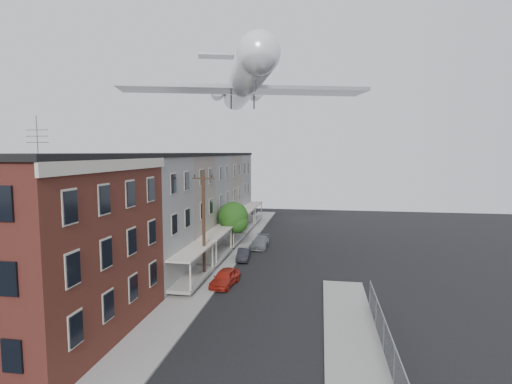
# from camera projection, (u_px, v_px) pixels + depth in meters

# --- Properties ---
(sidewalk_left) EXTENTS (3.00, 62.00, 0.12)m
(sidewalk_left) POSITION_uv_depth(u_px,v_px,m) (223.00, 260.00, 38.41)
(sidewalk_left) COLOR gray
(sidewalk_left) RESTS_ON ground
(sidewalk_right) EXTENTS (3.00, 26.00, 0.12)m
(sidewalk_right) POSITION_uv_depth(u_px,v_px,m) (357.00, 370.00, 18.97)
(sidewalk_right) COLOR gray
(sidewalk_right) RESTS_ON ground
(curb_left) EXTENTS (0.15, 62.00, 0.14)m
(curb_left) POSITION_uv_depth(u_px,v_px,m) (238.00, 260.00, 38.18)
(curb_left) COLOR gray
(curb_left) RESTS_ON ground
(curb_right) EXTENTS (0.15, 26.00, 0.14)m
(curb_right) POSITION_uv_depth(u_px,v_px,m) (326.00, 367.00, 19.20)
(curb_right) COLOR gray
(curb_right) RESTS_ON ground
(corner_building) EXTENTS (10.31, 12.30, 12.15)m
(corner_building) POSITION_uv_depth(u_px,v_px,m) (36.00, 246.00, 22.25)
(corner_building) COLOR #3A1312
(corner_building) RESTS_ON ground
(row_house_a) EXTENTS (11.98, 7.00, 10.30)m
(row_house_a) POSITION_uv_depth(u_px,v_px,m) (121.00, 219.00, 31.58)
(row_house_a) COLOR slate
(row_house_a) RESTS_ON ground
(row_house_b) EXTENTS (11.98, 7.00, 10.30)m
(row_house_b) POSITION_uv_depth(u_px,v_px,m) (157.00, 207.00, 38.45)
(row_house_b) COLOR slate
(row_house_b) RESTS_ON ground
(row_house_c) EXTENTS (11.98, 7.00, 10.30)m
(row_house_c) POSITION_uv_depth(u_px,v_px,m) (182.00, 199.00, 45.33)
(row_house_c) COLOR slate
(row_house_c) RESTS_ON ground
(row_house_d) EXTENTS (11.98, 7.00, 10.30)m
(row_house_d) POSITION_uv_depth(u_px,v_px,m) (200.00, 192.00, 52.20)
(row_house_d) COLOR slate
(row_house_d) RESTS_ON ground
(row_house_e) EXTENTS (11.98, 7.00, 10.30)m
(row_house_e) POSITION_uv_depth(u_px,v_px,m) (214.00, 188.00, 59.08)
(row_house_e) COLOR slate
(row_house_e) RESTS_ON ground
(chainlink_fence) EXTENTS (0.06, 18.06, 1.90)m
(chainlink_fence) POSITION_uv_depth(u_px,v_px,m) (394.00, 365.00, 17.65)
(chainlink_fence) COLOR gray
(chainlink_fence) RESTS_ON ground
(utility_pole) EXTENTS (1.80, 0.26, 9.00)m
(utility_pole) POSITION_uv_depth(u_px,v_px,m) (204.00, 223.00, 32.08)
(utility_pole) COLOR black
(utility_pole) RESTS_ON ground
(street_tree) EXTENTS (3.22, 3.20, 5.20)m
(street_tree) POSITION_uv_depth(u_px,v_px,m) (234.00, 218.00, 41.89)
(street_tree) COLOR black
(street_tree) RESTS_ON ground
(car_near) EXTENTS (2.00, 3.95, 1.29)m
(car_near) POSITION_uv_depth(u_px,v_px,m) (225.00, 277.00, 31.08)
(car_near) COLOR #AB2316
(car_near) RESTS_ON ground
(car_mid) EXTENTS (1.39, 3.36, 1.08)m
(car_mid) POSITION_uv_depth(u_px,v_px,m) (244.00, 255.00, 38.46)
(car_mid) COLOR black
(car_mid) RESTS_ON ground
(car_far) EXTENTS (1.74, 4.14, 1.19)m
(car_far) POSITION_uv_depth(u_px,v_px,m) (260.00, 242.00, 43.45)
(car_far) COLOR slate
(car_far) RESTS_ON ground
(airplane) EXTENTS (23.97, 27.41, 7.92)m
(airplane) POSITION_uv_depth(u_px,v_px,m) (243.00, 83.00, 40.64)
(airplane) COLOR white
(airplane) RESTS_ON ground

